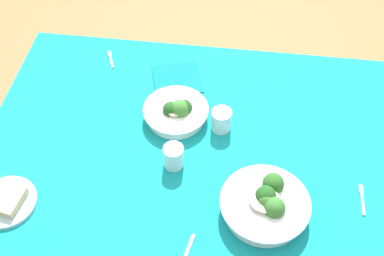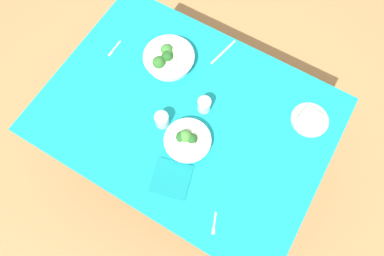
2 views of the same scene
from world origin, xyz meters
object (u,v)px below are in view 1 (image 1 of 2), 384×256
(broccoli_bowl_far, at_px, (266,204))
(fork_by_far_bowl, at_px, (111,59))
(bread_side_plate, at_px, (6,201))
(water_glass_side, at_px, (174,156))
(water_glass_center, at_px, (221,120))
(broccoli_bowl_near, at_px, (176,112))
(napkin_folded_upper, at_px, (177,79))
(fork_by_near_bowl, at_px, (362,198))

(broccoli_bowl_far, height_order, fork_by_far_bowl, broccoli_bowl_far)
(bread_side_plate, xyz_separation_m, water_glass_side, (-0.48, -0.21, 0.03))
(broccoli_bowl_far, relative_size, fork_by_far_bowl, 2.83)
(water_glass_center, xyz_separation_m, water_glass_side, (0.13, 0.17, 0.00))
(broccoli_bowl_near, relative_size, fork_by_far_bowl, 2.39)
(fork_by_far_bowl, relative_size, napkin_folded_upper, 0.54)
(broccoli_bowl_near, xyz_separation_m, fork_by_far_bowl, (0.29, -0.26, -0.03))
(bread_side_plate, bearing_deg, fork_by_near_bowl, -171.90)
(fork_by_near_bowl, bearing_deg, water_glass_side, 84.51)
(broccoli_bowl_near, height_order, water_glass_center, broccoli_bowl_near)
(fork_by_far_bowl, bearing_deg, fork_by_near_bowl, -141.44)
(broccoli_bowl_far, height_order, water_glass_center, broccoli_bowl_far)
(water_glass_center, height_order, water_glass_side, water_glass_side)
(broccoli_bowl_near, height_order, napkin_folded_upper, broccoli_bowl_near)
(water_glass_center, bearing_deg, water_glass_side, 51.63)
(fork_by_near_bowl, distance_m, napkin_folded_upper, 0.76)
(broccoli_bowl_far, distance_m, water_glass_side, 0.32)
(water_glass_center, xyz_separation_m, fork_by_far_bowl, (0.45, -0.29, -0.04))
(water_glass_center, relative_size, napkin_folded_upper, 0.45)
(broccoli_bowl_near, distance_m, water_glass_side, 0.20)
(fork_by_near_bowl, bearing_deg, napkin_folded_upper, 55.20)
(broccoli_bowl_far, bearing_deg, napkin_folded_upper, -56.83)
(bread_side_plate, relative_size, napkin_folded_upper, 1.06)
(bread_side_plate, height_order, fork_by_far_bowl, bread_side_plate)
(water_glass_center, distance_m, fork_by_near_bowl, 0.50)
(broccoli_bowl_near, bearing_deg, fork_by_near_bowl, 157.46)
(fork_by_far_bowl, height_order, napkin_folded_upper, napkin_folded_upper)
(water_glass_side, bearing_deg, fork_by_far_bowl, -55.56)
(broccoli_bowl_near, height_order, fork_by_near_bowl, broccoli_bowl_near)
(broccoli_bowl_far, relative_size, water_glass_side, 3.29)
(bread_side_plate, distance_m, water_glass_center, 0.72)
(fork_by_far_bowl, height_order, fork_by_near_bowl, same)
(broccoli_bowl_near, bearing_deg, broccoli_bowl_far, 133.36)
(broccoli_bowl_near, distance_m, water_glass_center, 0.16)
(broccoli_bowl_far, height_order, fork_by_near_bowl, broccoli_bowl_far)
(broccoli_bowl_near, height_order, fork_by_far_bowl, broccoli_bowl_near)
(broccoli_bowl_far, height_order, napkin_folded_upper, broccoli_bowl_far)
(water_glass_center, bearing_deg, napkin_folded_upper, -49.28)
(broccoli_bowl_near, distance_m, fork_by_far_bowl, 0.40)
(broccoli_bowl_near, relative_size, bread_side_plate, 1.21)
(fork_by_near_bowl, relative_size, napkin_folded_upper, 0.62)
(water_glass_center, distance_m, napkin_folded_upper, 0.28)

